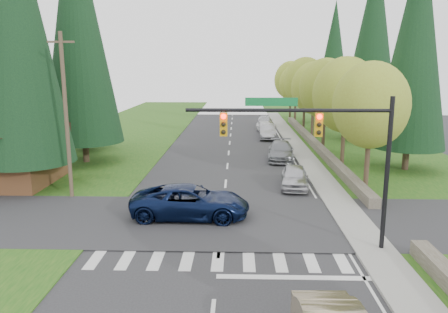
{
  "coord_description": "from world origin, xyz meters",
  "views": [
    {
      "loc": [
        0.77,
        -13.83,
        8.0
      ],
      "look_at": [
        0.01,
        11.3,
        2.8
      ],
      "focal_mm": 35.0,
      "sensor_mm": 36.0,
      "label": 1
    }
  ],
  "objects_px": {
    "suv_navy": "(191,202)",
    "parked_car_e": "(265,121)",
    "parked_car_a": "(295,177)",
    "parked_car_b": "(281,151)",
    "parked_car_c": "(267,132)",
    "parked_car_d": "(265,126)"
  },
  "relations": [
    {
      "from": "parked_car_a",
      "to": "parked_car_e",
      "type": "relative_size",
      "value": 0.95
    },
    {
      "from": "parked_car_a",
      "to": "parked_car_e",
      "type": "distance_m",
      "value": 30.81
    },
    {
      "from": "parked_car_a",
      "to": "parked_car_b",
      "type": "height_order",
      "value": "parked_car_b"
    },
    {
      "from": "parked_car_d",
      "to": "parked_car_e",
      "type": "xyz_separation_m",
      "value": [
        0.44,
        5.72,
        -0.06
      ]
    },
    {
      "from": "parked_car_a",
      "to": "parked_car_b",
      "type": "relative_size",
      "value": 0.81
    },
    {
      "from": "parked_car_e",
      "to": "suv_navy",
      "type": "bearing_deg",
      "value": -103.48
    },
    {
      "from": "parked_car_a",
      "to": "parked_car_c",
      "type": "bearing_deg",
      "value": 97.51
    },
    {
      "from": "suv_navy",
      "to": "parked_car_a",
      "type": "relative_size",
      "value": 1.45
    },
    {
      "from": "suv_navy",
      "to": "parked_car_e",
      "type": "distance_m",
      "value": 37.49
    },
    {
      "from": "parked_car_c",
      "to": "parked_car_e",
      "type": "bearing_deg",
      "value": 89.62
    },
    {
      "from": "suv_navy",
      "to": "parked_car_b",
      "type": "distance_m",
      "value": 16.32
    },
    {
      "from": "parked_car_b",
      "to": "parked_car_c",
      "type": "xyz_separation_m",
      "value": [
        -0.41,
        11.38,
        0.02
      ]
    },
    {
      "from": "suv_navy",
      "to": "parked_car_c",
      "type": "xyz_separation_m",
      "value": [
        5.9,
        26.44,
        -0.07
      ]
    },
    {
      "from": "parked_car_c",
      "to": "parked_car_d",
      "type": "xyz_separation_m",
      "value": [
        0.0,
        4.79,
        -0.08
      ]
    },
    {
      "from": "suv_navy",
      "to": "parked_car_b",
      "type": "xyz_separation_m",
      "value": [
        6.31,
        15.05,
        -0.1
      ]
    },
    {
      "from": "suv_navy",
      "to": "parked_car_e",
      "type": "xyz_separation_m",
      "value": [
        6.35,
        36.95,
        -0.21
      ]
    },
    {
      "from": "suv_navy",
      "to": "parked_car_b",
      "type": "bearing_deg",
      "value": -21.47
    },
    {
      "from": "parked_car_e",
      "to": "parked_car_b",
      "type": "bearing_deg",
      "value": -93.83
    },
    {
      "from": "parked_car_d",
      "to": "parked_car_b",
      "type": "bearing_deg",
      "value": -95.87
    },
    {
      "from": "parked_car_c",
      "to": "parked_car_e",
      "type": "distance_m",
      "value": 10.52
    },
    {
      "from": "suv_navy",
      "to": "parked_car_a",
      "type": "bearing_deg",
      "value": -44.72
    },
    {
      "from": "suv_navy",
      "to": "parked_car_c",
      "type": "bearing_deg",
      "value": -11.31
    }
  ]
}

